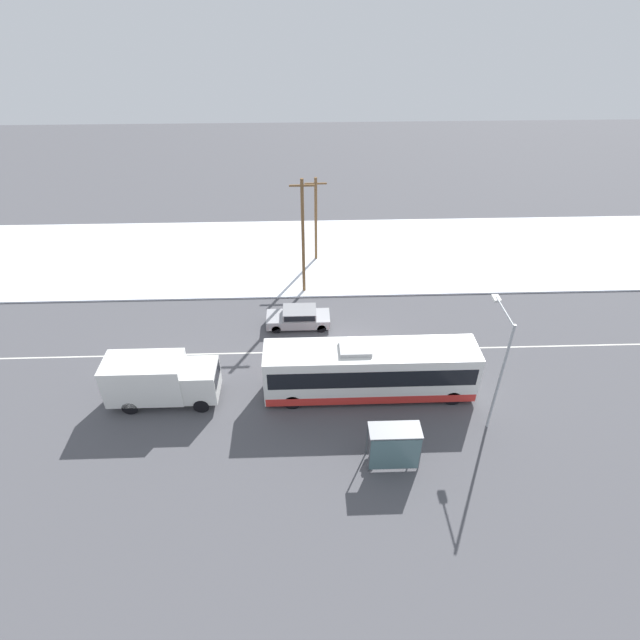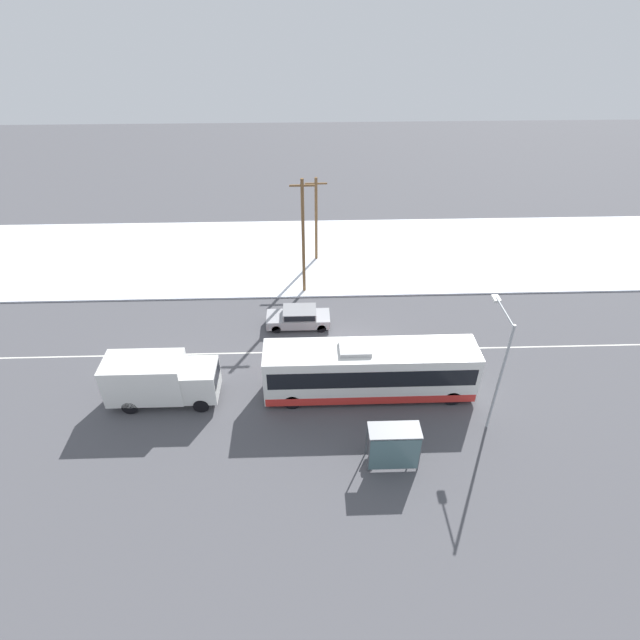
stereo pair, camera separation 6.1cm
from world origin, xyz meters
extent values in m
plane|color=#4C4C51|center=(0.00, 0.00, 0.00)|extent=(120.00, 120.00, 0.00)
cube|color=silver|center=(0.00, 13.74, 0.06)|extent=(80.00, 14.09, 0.12)
cube|color=silver|center=(0.00, 0.00, 0.00)|extent=(60.00, 0.12, 0.00)
cube|color=white|center=(0.64, -4.03, 1.80)|extent=(12.37, 2.55, 3.05)
cube|color=black|center=(0.64, -4.03, 2.16)|extent=(11.88, 2.57, 1.16)
cube|color=red|center=(0.64, -4.03, 0.55)|extent=(12.25, 2.57, 0.55)
cube|color=#B2B2B2|center=(-0.29, -4.03, 3.44)|extent=(1.80, 1.40, 0.24)
cylinder|color=black|center=(5.43, -5.16, 0.50)|extent=(1.00, 0.28, 1.00)
cylinder|color=black|center=(5.43, -2.89, 0.50)|extent=(1.00, 0.28, 1.00)
cylinder|color=black|center=(-3.95, -5.16, 0.50)|extent=(1.00, 0.28, 1.00)
cylinder|color=black|center=(-3.95, -2.89, 0.50)|extent=(1.00, 0.28, 1.00)
cube|color=silver|center=(-12.38, -4.24, 1.76)|extent=(4.46, 2.30, 2.52)
cube|color=silver|center=(-9.20, -4.24, 1.48)|extent=(1.90, 2.19, 1.97)
cube|color=black|center=(-8.27, -4.24, 1.87)|extent=(0.06, 1.96, 0.87)
cylinder|color=black|center=(-9.20, -5.26, 0.45)|extent=(0.90, 0.26, 0.90)
cylinder|color=black|center=(-9.20, -3.22, 0.45)|extent=(0.90, 0.26, 0.90)
cylinder|color=black|center=(-13.27, -5.26, 0.45)|extent=(0.90, 0.26, 0.90)
cylinder|color=black|center=(-13.27, -3.22, 0.45)|extent=(0.90, 0.26, 0.90)
cube|color=#9E9EA3|center=(-3.61, 3.00, 0.56)|extent=(4.49, 1.80, 0.67)
cube|color=gray|center=(-3.50, 3.00, 1.16)|extent=(2.34, 1.66, 0.52)
cube|color=black|center=(-3.50, 3.00, 1.17)|extent=(2.15, 1.69, 0.42)
cylinder|color=black|center=(-5.15, 2.21, 0.32)|extent=(0.64, 0.22, 0.64)
cylinder|color=black|center=(-5.15, 3.79, 0.32)|extent=(0.64, 0.22, 0.64)
cylinder|color=black|center=(-1.96, 2.21, 0.32)|extent=(0.64, 0.22, 0.64)
cylinder|color=black|center=(-1.96, 3.79, 0.32)|extent=(0.64, 0.22, 0.64)
cylinder|color=#23232D|center=(0.49, -8.26, 0.42)|extent=(0.13, 0.13, 0.84)
cylinder|color=#23232D|center=(0.75, -8.26, 0.42)|extent=(0.13, 0.13, 0.84)
cube|color=maroon|center=(0.62, -8.26, 1.19)|extent=(0.44, 0.24, 0.70)
sphere|color=tan|center=(0.62, -8.26, 1.68)|extent=(0.29, 0.29, 0.29)
cylinder|color=maroon|center=(0.35, -8.26, 1.15)|extent=(0.11, 0.11, 0.66)
cylinder|color=maroon|center=(0.90, -8.26, 1.15)|extent=(0.11, 0.11, 0.66)
cube|color=gray|center=(1.26, -9.23, 2.37)|extent=(2.63, 1.20, 0.06)
cube|color=slate|center=(1.26, -9.81, 1.20)|extent=(2.53, 0.04, 2.16)
cylinder|color=#474C51|center=(-0.02, -8.67, 1.17)|extent=(0.08, 0.08, 2.34)
cylinder|color=#474C51|center=(2.53, -8.67, 1.17)|extent=(0.08, 0.08, 2.34)
cylinder|color=#474C51|center=(-0.02, -9.79, 1.17)|extent=(0.08, 0.08, 2.34)
cylinder|color=#474C51|center=(2.53, -9.79, 1.17)|extent=(0.08, 0.08, 2.34)
cylinder|color=#9EA3A8|center=(7.00, -7.00, 3.53)|extent=(0.14, 0.14, 7.06)
cylinder|color=#9EA3A8|center=(7.00, -5.66, 6.91)|extent=(0.10, 2.67, 0.10)
cube|color=silver|center=(7.00, -4.33, 6.84)|extent=(0.36, 0.60, 0.16)
cylinder|color=brown|center=(-3.14, 7.62, 4.59)|extent=(0.24, 0.24, 9.18)
cube|color=brown|center=(-3.14, 7.62, 8.68)|extent=(1.80, 0.12, 0.12)
cylinder|color=brown|center=(-2.04, 12.89, 3.69)|extent=(0.24, 0.24, 7.38)
cube|color=brown|center=(-2.04, 12.89, 6.88)|extent=(1.80, 0.12, 0.12)
camera|label=1|loc=(-3.08, -26.04, 21.17)|focal=28.00mm
camera|label=2|loc=(-3.02, -26.04, 21.17)|focal=28.00mm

